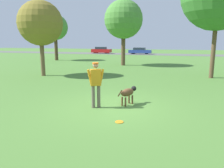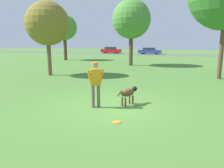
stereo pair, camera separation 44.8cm
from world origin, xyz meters
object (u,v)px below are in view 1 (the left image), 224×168
Objects in this scene: frisbee at (119,122)px; parked_car_blue at (140,51)px; tree_near_left at (40,23)px; tree_far_left at (55,27)px; person at (96,81)px; dog at (128,93)px; tree_mid_center at (124,20)px; parked_car_red at (101,50)px.

frisbee is 0.06× the size of parked_car_blue.
tree_near_left is 13.47m from tree_far_left.
dog is at bearing 5.08° from person.
tree_mid_center is 1.24× the size of tree_near_left.
tree_mid_center is 10.62m from tree_far_left.
parked_car_blue is (8.12, -0.11, -0.02)m from parked_car_red.
tree_far_left is (-13.78, 17.59, 3.78)m from dog.
tree_near_left is 29.50m from parked_car_blue.
tree_far_left is at bearing 161.31° from tree_mid_center.
tree_mid_center reaches higher than parked_car_blue.
frisbee is at bearing -150.90° from dog.
frisbee is 39.42m from parked_car_red.
parked_car_red is 8.12m from parked_car_blue.
parked_car_blue is (-5.44, 34.81, 0.13)m from dog.
tree_near_left reaches higher than person.
tree_mid_center is 1.12× the size of tree_far_left.
person is at bearing -55.36° from tree_far_left.
person is 0.33× the size of tree_near_left.
tree_far_left is 1.36× the size of parked_car_blue.
tree_near_left is 1.23× the size of parked_car_blue.
frisbee is 11.59m from tree_near_left.
dog is 4.09× the size of frisbee.
tree_mid_center reaches higher than tree_near_left.
parked_car_red reaches higher than parked_car_blue.
frisbee is (1.27, -1.25, -1.04)m from person.
tree_near_left reaches higher than dog.
person is 35.84m from parked_car_blue.
dog is 0.18× the size of tree_far_left.
tree_far_left reaches higher than dog.
tree_near_left reaches higher than parked_car_blue.
tree_mid_center is 1.67× the size of parked_car_red.
tree_near_left is 0.91× the size of tree_far_left.
dog is 0.16× the size of tree_mid_center.
tree_mid_center reaches higher than person.
person is 1.60× the size of dog.
frisbee is at bearing -43.83° from tree_near_left.
tree_mid_center is 23.30m from parked_car_red.
tree_far_left is at bearing 94.98° from person.
tree_mid_center is at bearing 103.55° from frisbee.
person is 37.80m from parked_car_red.
tree_near_left is at bearing -63.29° from tree_far_left.
frisbee is 24.44m from tree_far_left.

